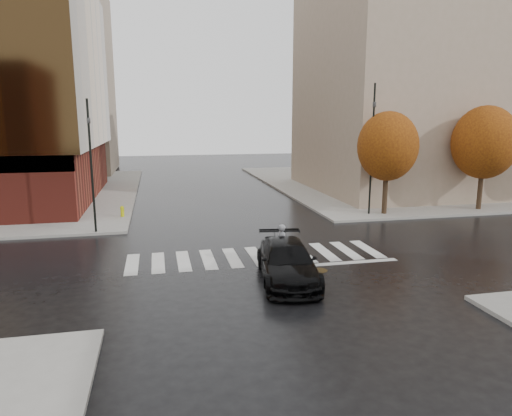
% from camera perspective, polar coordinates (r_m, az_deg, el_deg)
% --- Properties ---
extents(ground, '(120.00, 120.00, 0.00)m').
position_cam_1_polar(ground, '(20.50, 0.33, -6.45)').
color(ground, black).
rests_on(ground, ground).
extents(sidewalk_ne, '(30.00, 30.00, 0.15)m').
position_cam_1_polar(sidewalk_ne, '(47.78, 19.76, 3.14)').
color(sidewalk_ne, gray).
rests_on(sidewalk_ne, ground).
extents(crosswalk, '(12.00, 3.00, 0.01)m').
position_cam_1_polar(crosswalk, '(20.97, 0.03, -6.04)').
color(crosswalk, silver).
rests_on(crosswalk, ground).
extents(building_ne_tan, '(16.00, 16.00, 18.00)m').
position_cam_1_polar(building_ne_tan, '(41.99, 18.78, 14.62)').
color(building_ne_tan, gray).
rests_on(building_ne_tan, sidewalk_ne).
extents(building_nw_far, '(14.00, 12.00, 20.00)m').
position_cam_1_polar(building_nw_far, '(57.40, -24.90, 14.11)').
color(building_nw_far, gray).
rests_on(building_nw_far, sidewalk_nw).
extents(tree_ne_a, '(3.80, 3.80, 6.50)m').
position_cam_1_polar(tree_ne_a, '(30.13, 16.13, 7.41)').
color(tree_ne_a, '#302015').
rests_on(tree_ne_a, sidewalk_ne).
extents(tree_ne_b, '(4.20, 4.20, 6.89)m').
position_cam_1_polar(tree_ne_b, '(34.01, 26.67, 7.32)').
color(tree_ne_b, '#302015').
rests_on(tree_ne_b, sidewalk_ne).
extents(sedan, '(2.78, 5.40, 1.50)m').
position_cam_1_polar(sedan, '(17.80, 3.92, -6.71)').
color(sedan, black).
rests_on(sedan, ground).
extents(cyclist, '(1.68, 0.96, 1.81)m').
position_cam_1_polar(cyclist, '(19.60, 3.47, -5.43)').
color(cyclist, maroon).
rests_on(cyclist, ground).
extents(traffic_light_nw, '(0.21, 0.19, 7.06)m').
position_cam_1_polar(traffic_light_nw, '(25.66, -19.94, 5.89)').
color(traffic_light_nw, black).
rests_on(traffic_light_nw, sidewalk_nw).
extents(traffic_light_ne, '(0.22, 0.25, 8.18)m').
position_cam_1_polar(traffic_light_ne, '(29.75, 14.35, 8.34)').
color(traffic_light_ne, black).
rests_on(traffic_light_ne, sidewalk_ne).
extents(fire_hydrant, '(0.24, 0.24, 0.67)m').
position_cam_1_polar(fire_hydrant, '(29.69, -16.38, -0.33)').
color(fire_hydrant, '#BEC30B').
rests_on(fire_hydrant, sidewalk_nw).
extents(manhole, '(0.71, 0.71, 0.01)m').
position_cam_1_polar(manhole, '(19.26, 7.94, -7.72)').
color(manhole, '#423217').
rests_on(manhole, ground).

